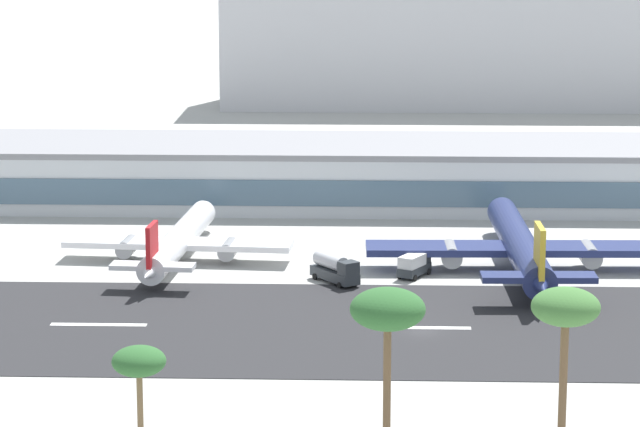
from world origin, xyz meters
TOP-DOWN VIEW (x-y plane):
  - ground_plane at (0.00, 0.00)m, footprint 1400.00×1400.00m
  - runway_strip at (0.00, 1.58)m, footprint 800.00×41.58m
  - runway_centreline_dash_3 at (-40.13, 1.58)m, footprint 12.00×1.20m
  - runway_centreline_dash_4 at (0.05, 1.58)m, footprint 12.00×1.20m
  - terminal_building at (-10.28, 78.83)m, footprint 166.44×27.15m
  - distant_hotel_block at (28.11, 203.63)m, footprint 143.62×28.16m
  - airliner_red_tail_gate_0 at (-34.53, 34.59)m, footprint 33.66×44.22m
  - airliner_gold_tail_gate_1 at (14.85, 30.88)m, footprint 43.93×51.85m
  - service_fuel_truck_0 at (-11.28, 23.53)m, footprint 7.14×8.38m
  - service_box_truck_1 at (-0.27, 27.29)m, footprint 5.00×6.41m
  - palm_tree_0 at (11.61, -43.43)m, footprint 6.41×6.41m
  - palm_tree_2 at (-27.18, -48.71)m, footprint 4.93×4.93m
  - palm_tree_3 at (-4.76, -43.00)m, footprint 7.07×7.07m

SIDE VIEW (x-z plane):
  - ground_plane at x=0.00m, z-range 0.00..0.00m
  - runway_strip at x=0.00m, z-range 0.00..0.08m
  - runway_centreline_dash_3 at x=-40.13m, z-range 0.08..0.09m
  - runway_centreline_dash_4 at x=0.05m, z-range 0.08..0.09m
  - service_box_truck_1 at x=-0.27m, z-range 0.16..3.41m
  - service_fuel_truck_0 at x=-11.28m, z-range 0.05..4.00m
  - airliner_red_tail_gate_0 at x=-34.53m, z-range -1.67..7.56m
  - airliner_gold_tail_gate_1 at x=14.85m, z-range -1.96..8.85m
  - terminal_building at x=-10.28m, z-range 0.00..10.59m
  - palm_tree_2 at x=-27.18m, z-range 4.68..17.33m
  - palm_tree_3 at x=-4.76m, z-range 6.13..22.86m
  - palm_tree_0 at x=11.61m, z-range 6.32..23.36m
  - distant_hotel_block at x=28.11m, z-range 0.00..36.83m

